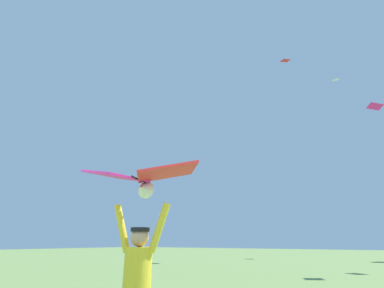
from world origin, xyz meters
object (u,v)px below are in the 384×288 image
object	(u,v)px
distant_kite_magenta_mid_right	(375,106)
kite_flyer_person	(137,286)
distant_kite_red_overhead_distant	(285,60)
distant_kite_white_high_left	(336,80)
held_stunt_kite	(141,178)

from	to	relation	value
distant_kite_magenta_mid_right	kite_flyer_person	bearing A→B (deg)	-103.46
distant_kite_red_overhead_distant	distant_kite_magenta_mid_right	size ratio (longest dim) A/B	1.00
distant_kite_white_high_left	distant_kite_red_overhead_distant	bearing A→B (deg)	-113.73
distant_kite_red_overhead_distant	distant_kite_magenta_mid_right	xyz separation A→B (m)	(6.40, -8.80, -11.38)
distant_kite_white_high_left	held_stunt_kite	bearing A→B (deg)	-92.15
distant_kite_white_high_left	kite_flyer_person	bearing A→B (deg)	-92.19
kite_flyer_person	distant_kite_white_high_left	bearing A→B (deg)	87.81
kite_flyer_person	distant_kite_red_overhead_distant	world-z (taller)	distant_kite_red_overhead_distant
distant_kite_red_overhead_distant	held_stunt_kite	bearing A→B (deg)	-83.36
held_stunt_kite	distant_kite_red_overhead_distant	bearing A→B (deg)	96.64
distant_kite_white_high_left	distant_kite_magenta_mid_right	size ratio (longest dim) A/B	1.21
kite_flyer_person	held_stunt_kite	world-z (taller)	held_stunt_kite
held_stunt_kite	distant_kite_red_overhead_distant	xyz separation A→B (m)	(-2.79, 23.99, 18.07)
held_stunt_kite	distant_kite_red_overhead_distant	size ratio (longest dim) A/B	1.81
distant_kite_white_high_left	distant_kite_magenta_mid_right	bearing A→B (deg)	-82.54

